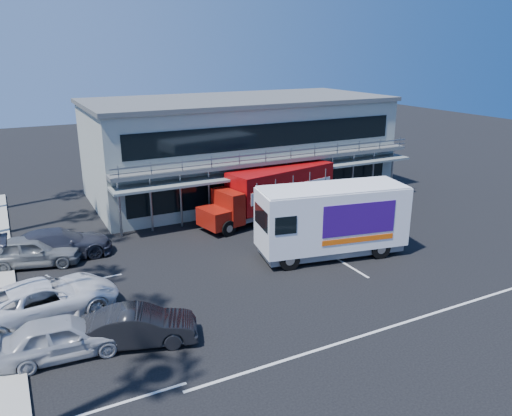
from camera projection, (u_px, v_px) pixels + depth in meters
name	position (u px, v px, depth m)	size (l,w,h in m)	color
ground	(312.00, 271.00, 25.38)	(120.00, 120.00, 0.00)	black
building	(239.00, 146.00, 38.23)	(22.40, 12.00, 7.30)	#9EA295
red_truck	(273.00, 191.00, 32.93)	(10.08, 4.23, 3.31)	maroon
white_van	(332.00, 219.00, 26.71)	(8.28, 4.13, 3.87)	white
parked_car_a	(62.00, 337.00, 18.14)	(1.82, 4.52, 1.54)	#ABADB2
parked_car_b	(139.00, 327.00, 18.91)	(1.52, 4.36, 1.44)	black
parked_car_c	(44.00, 300.00, 20.69)	(2.78, 6.03, 1.67)	white
parked_car_d	(58.00, 244.00, 26.68)	(2.25, 5.53, 1.60)	#2C2E3A
parked_car_e	(33.00, 251.00, 25.79)	(1.90, 4.72, 1.61)	slate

